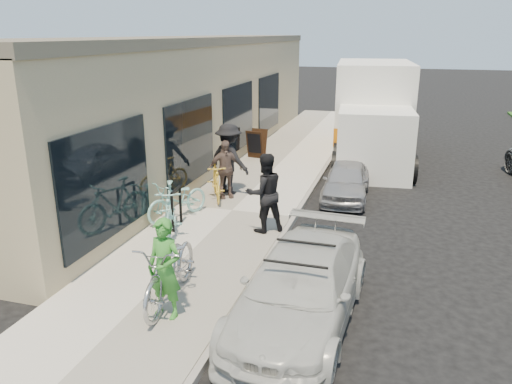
# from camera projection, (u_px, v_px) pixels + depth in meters

# --- Properties ---
(ground) EXTENTS (120.00, 120.00, 0.00)m
(ground) POSITION_uv_depth(u_px,v_px,m) (282.00, 281.00, 9.14)
(ground) COLOR black
(ground) RESTS_ON ground
(sidewalk) EXTENTS (3.00, 34.00, 0.15)m
(sidewalk) POSITION_uv_depth(u_px,v_px,m) (232.00, 213.00, 12.40)
(sidewalk) COLOR beige
(sidewalk) RESTS_ON ground
(curb) EXTENTS (0.12, 34.00, 0.13)m
(curb) POSITION_uv_depth(u_px,v_px,m) (293.00, 220.00, 11.98)
(curb) COLOR gray
(curb) RESTS_ON ground
(storefront) EXTENTS (3.60, 20.00, 4.22)m
(storefront) POSITION_uv_depth(u_px,v_px,m) (190.00, 100.00, 17.20)
(storefront) COLOR tan
(storefront) RESTS_ON ground
(bike_rack) EXTENTS (0.14, 0.64, 0.91)m
(bike_rack) POSITION_uv_depth(u_px,v_px,m) (176.00, 204.00, 11.14)
(bike_rack) COLOR black
(bike_rack) RESTS_ON sidewalk
(sandwich_board) EXTENTS (0.66, 0.67, 0.97)m
(sandwich_board) POSITION_uv_depth(u_px,v_px,m) (256.00, 144.00, 17.43)
(sandwich_board) COLOR black
(sandwich_board) RESTS_ON sidewalk
(sedan_white) EXTENTS (1.86, 4.17, 1.23)m
(sedan_white) POSITION_uv_depth(u_px,v_px,m) (300.00, 288.00, 7.68)
(sedan_white) COLOR beige
(sedan_white) RESTS_ON ground
(sedan_silver) EXTENTS (1.29, 3.00, 1.01)m
(sedan_silver) POSITION_uv_depth(u_px,v_px,m) (346.00, 181.00, 13.54)
(sedan_silver) COLOR #9F9FA4
(sedan_silver) RESTS_ON ground
(moving_truck) EXTENTS (3.21, 7.03, 3.35)m
(moving_truck) POSITION_uv_depth(u_px,v_px,m) (372.00, 116.00, 17.87)
(moving_truck) COLOR white
(moving_truck) RESTS_ON ground
(tandem_bike) EXTENTS (0.92, 2.17, 1.11)m
(tandem_bike) POSITION_uv_depth(u_px,v_px,m) (171.00, 269.00, 8.06)
(tandem_bike) COLOR #ACACAE
(tandem_bike) RESTS_ON sidewalk
(woman_rider) EXTENTS (0.63, 0.47, 1.59)m
(woman_rider) POSITION_uv_depth(u_px,v_px,m) (165.00, 269.00, 7.54)
(woman_rider) COLOR #388D2F
(woman_rider) RESTS_ON sidewalk
(man_standing) EXTENTS (1.08, 1.04, 1.76)m
(man_standing) POSITION_uv_depth(u_px,v_px,m) (265.00, 193.00, 10.83)
(man_standing) COLOR black
(man_standing) RESTS_ON sidewalk
(cruiser_bike_a) EXTENTS (1.20, 1.93, 1.12)m
(cruiser_bike_a) POSITION_uv_depth(u_px,v_px,m) (170.00, 210.00, 10.72)
(cruiser_bike_a) COLOR #8FD5CE
(cruiser_bike_a) RESTS_ON sidewalk
(cruiser_bike_b) EXTENTS (1.28, 1.87, 0.93)m
(cruiser_bike_b) POSITION_uv_depth(u_px,v_px,m) (178.00, 200.00, 11.70)
(cruiser_bike_b) COLOR #8FD5CE
(cruiser_bike_b) RESTS_ON sidewalk
(cruiser_bike_c) EXTENTS (1.12, 1.67, 0.98)m
(cruiser_bike_c) POSITION_uv_depth(u_px,v_px,m) (216.00, 181.00, 13.10)
(cruiser_bike_c) COLOR yellow
(cruiser_bike_c) RESTS_ON sidewalk
(bystander_a) EXTENTS (1.41, 1.11, 1.92)m
(bystander_a) POSITION_uv_depth(u_px,v_px,m) (229.00, 159.00, 13.41)
(bystander_a) COLOR black
(bystander_a) RESTS_ON sidewalk
(bystander_b) EXTENTS (0.96, 0.83, 1.55)m
(bystander_b) POSITION_uv_depth(u_px,v_px,m) (225.00, 169.00, 13.11)
(bystander_b) COLOR brown
(bystander_b) RESTS_ON sidewalk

